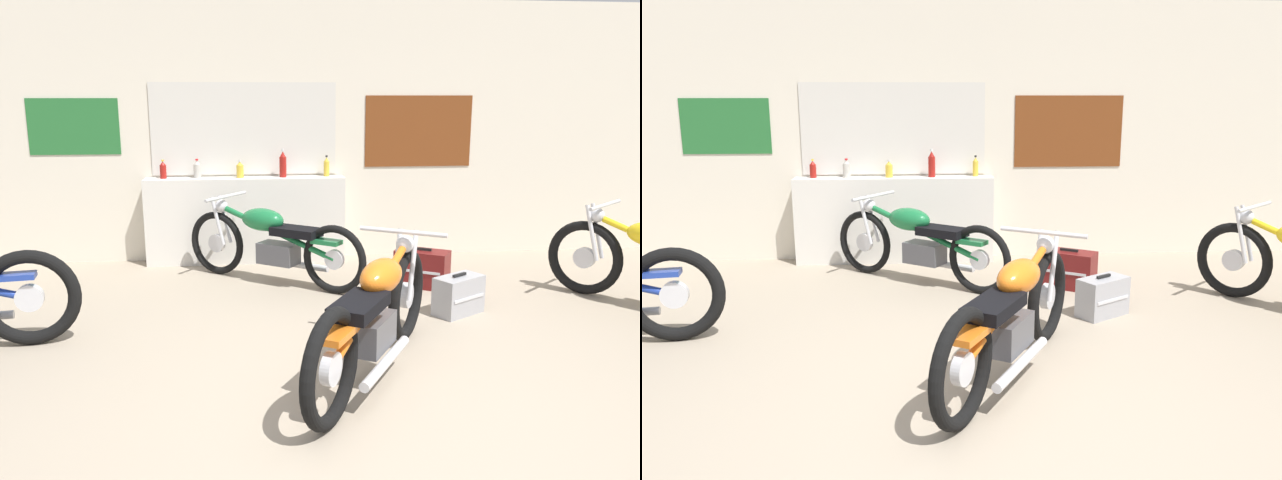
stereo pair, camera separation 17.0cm
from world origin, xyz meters
TOP-DOWN VIEW (x-y plane):
  - ground_plane at (0.00, 0.00)m, footprint 24.00×24.00m
  - wall_back at (-0.01, 3.79)m, footprint 10.00×0.07m
  - sill_counter at (-0.70, 3.61)m, footprint 2.15×0.28m
  - bottle_leftmost at (-1.57, 3.64)m, footprint 0.07×0.07m
  - bottle_left_center at (-1.21, 3.64)m, footprint 0.08×0.08m
  - bottle_center at (-0.76, 3.62)m, footprint 0.08×0.08m
  - bottle_right_center at (-0.30, 3.62)m, footprint 0.08×0.08m
  - bottle_rightmost at (0.18, 3.65)m, footprint 0.06×0.06m
  - motorcycle_orange at (0.15, 0.61)m, footprint 1.14×1.85m
  - motorcycle_green at (-0.44, 2.76)m, footprint 1.68×1.21m
  - hard_case_darkred at (0.98, 2.51)m, footprint 0.56×0.48m
  - hard_case_silver at (1.08, 1.71)m, footprint 0.48×0.41m

SIDE VIEW (x-z plane):
  - ground_plane at x=0.00m, z-range 0.00..0.00m
  - hard_case_silver at x=1.08m, z-range -0.01..0.34m
  - hard_case_darkred at x=0.98m, z-range -0.01..0.37m
  - motorcycle_green at x=-0.44m, z-range 0.00..0.83m
  - motorcycle_orange at x=0.15m, z-range -0.01..0.86m
  - sill_counter at x=-0.70m, z-range 0.00..0.93m
  - bottle_center at x=-0.76m, z-range 0.92..1.11m
  - bottle_leftmost at x=-1.57m, z-range 0.92..1.12m
  - bottle_left_center at x=-1.21m, z-range 0.92..1.12m
  - bottle_rightmost at x=0.18m, z-range 0.92..1.15m
  - bottle_right_center at x=-0.30m, z-range 0.91..1.22m
  - wall_back at x=-0.01m, z-range 0.00..2.80m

